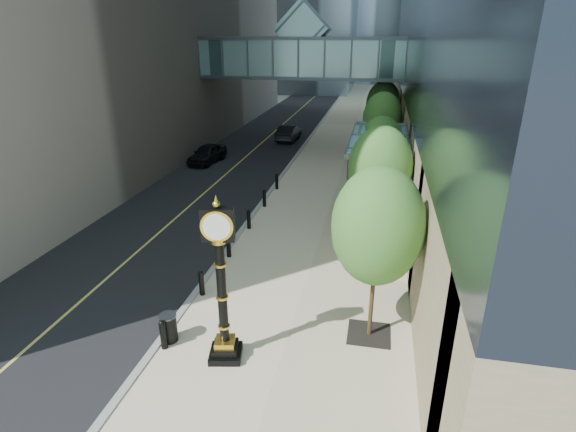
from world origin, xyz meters
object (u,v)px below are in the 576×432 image
object	(u,v)px
trash_bin	(169,328)
pedestrian	(394,202)
car_far	(289,133)
street_clock	(222,294)
car_near	(207,154)

from	to	relation	value
trash_bin	pedestrian	world-z (taller)	pedestrian
trash_bin	car_far	xyz separation A→B (m)	(-2.07, 29.82, 0.23)
street_clock	pedestrian	xyz separation A→B (m)	(5.17, 12.70, -1.38)
street_clock	trash_bin	distance (m)	2.72
car_near	car_far	bearing A→B (deg)	70.43
car_far	car_near	bearing A→B (deg)	65.93
street_clock	car_far	bearing A→B (deg)	86.31
car_far	street_clock	bearing A→B (deg)	101.01
car_far	pedestrian	bearing A→B (deg)	121.18
pedestrian	street_clock	bearing A→B (deg)	49.57
street_clock	pedestrian	distance (m)	13.78
street_clock	car_near	xyz separation A→B (m)	(-8.71, 21.30, -1.55)
car_near	car_far	distance (m)	10.04
trash_bin	car_far	size ratio (longest dim) A/B	0.21
pedestrian	car_far	size ratio (longest dim) A/B	0.38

